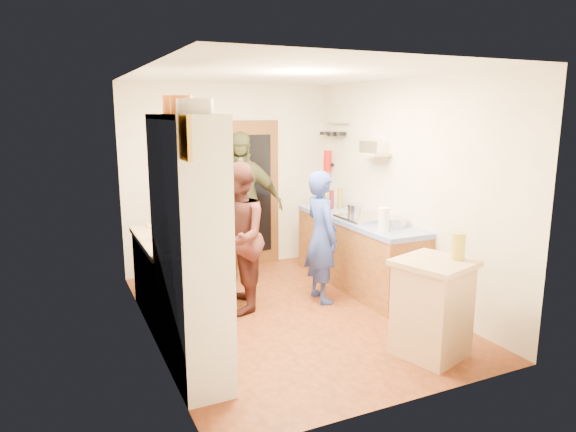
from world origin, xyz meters
TOP-DOWN VIEW (x-y plane):
  - floor at (0.00, 0.00)m, footprint 3.00×4.00m
  - ceiling at (0.00, 0.00)m, footprint 3.00×4.00m
  - wall_back at (0.00, 2.01)m, footprint 3.00×0.02m
  - wall_front at (0.00, -2.01)m, footprint 3.00×0.02m
  - wall_left at (-1.51, 0.00)m, footprint 0.02×4.00m
  - wall_right at (1.51, 0.00)m, footprint 0.02×4.00m
  - door_frame at (0.25, 1.97)m, footprint 0.95×0.06m
  - door_glass at (0.25, 1.94)m, footprint 0.70×0.02m
  - hutch_body at (-1.30, -0.80)m, footprint 0.40×1.20m
  - hutch_top_shelf at (-1.30, -0.80)m, footprint 0.40×1.14m
  - plate_stack at (-1.30, -1.15)m, footprint 0.27×0.27m
  - orange_pot_a at (-1.30, -0.73)m, footprint 0.18×0.18m
  - orange_pot_b at (-1.30, -0.42)m, footprint 0.17×0.17m
  - left_counter_base at (-1.20, 0.45)m, footprint 0.60×1.40m
  - left_counter_top at (-1.20, 0.45)m, footprint 0.64×1.44m
  - toaster at (-1.15, -0.07)m, footprint 0.25×0.20m
  - kettle at (-1.25, 0.36)m, footprint 0.20×0.20m
  - orange_bowl at (-1.12, 0.66)m, footprint 0.25×0.25m
  - chopping_board at (-1.18, 1.06)m, footprint 0.33×0.27m
  - right_counter_base at (1.20, 0.50)m, footprint 0.60×2.20m
  - right_counter_top at (1.20, 0.50)m, footprint 0.62×2.22m
  - hob at (1.20, 0.38)m, footprint 0.55×0.58m
  - pot_on_hob at (1.15, 0.48)m, footprint 0.22×0.22m
  - bottle_a at (1.05, 1.17)m, footprint 0.08×0.08m
  - bottle_b at (1.18, 1.16)m, footprint 0.08×0.08m
  - bottle_c at (1.31, 1.15)m, footprint 0.08×0.08m
  - paper_towel at (1.05, -0.25)m, footprint 0.13×0.13m
  - mixing_bowl at (1.30, -0.11)m, footprint 0.32×0.32m
  - island_base at (0.77, -1.44)m, footprint 0.69×0.69m
  - island_top at (0.77, -1.44)m, footprint 0.78×0.78m
  - cutting_board at (0.70, -1.41)m, footprint 0.42×0.37m
  - oil_jar at (0.97, -1.50)m, footprint 0.15×0.15m
  - pan_rail at (1.46, 1.52)m, footprint 0.02×0.65m
  - pan_hang_a at (1.40, 1.35)m, footprint 0.18×0.18m
  - pan_hang_b at (1.40, 1.55)m, footprint 0.16×0.16m
  - pan_hang_c at (1.40, 1.75)m, footprint 0.17×0.17m
  - wall_shelf at (1.37, 0.45)m, footprint 0.26×0.42m
  - radio at (1.37, 0.45)m, footprint 0.28×0.34m
  - ext_bracket at (1.47, 1.70)m, footprint 0.06×0.10m
  - fire_extinguisher at (1.41, 1.70)m, footprint 0.11×0.11m
  - picture_frame at (-1.48, -1.55)m, footprint 0.03×0.25m
  - person_hob at (0.55, 0.21)m, footprint 0.39×0.58m
  - person_left at (-0.45, 0.38)m, footprint 0.85×0.97m
  - person_back at (-0.02, 1.49)m, footprint 1.25×0.83m

SIDE VIEW (x-z plane):
  - floor at x=0.00m, z-range -0.02..0.00m
  - right_counter_base at x=1.20m, z-range 0.00..0.84m
  - left_counter_base at x=-1.20m, z-range 0.00..0.85m
  - island_base at x=0.77m, z-range 0.00..0.86m
  - person_hob at x=0.55m, z-range 0.00..1.56m
  - person_left at x=-0.45m, z-range 0.00..1.69m
  - right_counter_top at x=1.20m, z-range 0.84..0.90m
  - left_counter_top at x=-1.20m, z-range 0.85..0.90m
  - island_top at x=0.77m, z-range 0.86..0.91m
  - cutting_board at x=0.70m, z-range 0.89..0.91m
  - chopping_board at x=-1.18m, z-range 0.90..0.92m
  - hob at x=1.20m, z-range 0.90..0.94m
  - orange_bowl at x=-1.12m, z-range 0.90..0.99m
  - mixing_bowl at x=1.30m, z-range 0.90..1.01m
  - toaster at x=-1.15m, z-range 0.90..1.06m
  - person_back at x=-0.02m, z-range 0.00..1.97m
  - kettle at x=-1.25m, z-range 0.90..1.08m
  - pot_on_hob at x=1.15m, z-range 0.94..1.08m
  - bottle_b at x=1.18m, z-range 0.90..1.16m
  - oil_jar at x=0.97m, z-range 0.91..1.16m
  - paper_towel at x=1.05m, z-range 0.90..1.17m
  - bottle_a at x=1.05m, z-range 0.90..1.17m
  - bottle_c at x=1.31m, z-range 0.90..1.19m
  - door_frame at x=0.25m, z-range 0.00..2.10m
  - door_glass at x=0.25m, z-range 0.20..1.90m
  - hutch_body at x=-1.30m, z-range 0.00..2.20m
  - wall_back at x=0.00m, z-range 0.00..2.60m
  - wall_front at x=0.00m, z-range 0.00..2.60m
  - wall_left at x=-1.51m, z-range 0.00..2.60m
  - wall_right at x=1.51m, z-range 0.00..2.60m
  - ext_bracket at x=1.47m, z-range 1.43..1.47m
  - fire_extinguisher at x=1.41m, z-range 1.34..1.66m
  - wall_shelf at x=1.37m, z-range 1.69..1.71m
  - radio at x=1.37m, z-range 1.72..1.86m
  - pan_hang_b at x=1.40m, z-range 1.88..1.92m
  - pan_hang_c at x=1.40m, z-range 1.89..1.93m
  - pan_hang_a at x=1.40m, z-range 1.90..1.94m
  - pan_rail at x=1.46m, z-range 2.04..2.06m
  - picture_frame at x=-1.48m, z-range 1.90..2.20m
  - hutch_top_shelf at x=-1.30m, z-range 2.16..2.20m
  - plate_stack at x=-1.30m, z-range 2.20..2.31m
  - orange_pot_a at x=-1.30m, z-range 2.20..2.35m
  - orange_pot_b at x=-1.30m, z-range 2.20..2.35m
  - ceiling at x=0.00m, z-range 2.60..2.62m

